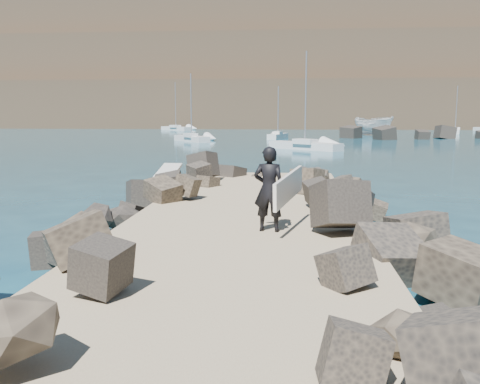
{
  "coord_description": "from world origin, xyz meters",
  "views": [
    {
      "loc": [
        1.14,
        -13.19,
        3.34
      ],
      "look_at": [
        0.0,
        -1.0,
        1.5
      ],
      "focal_mm": 40.0,
      "sensor_mm": 36.0,
      "label": 1
    }
  ],
  "objects": [
    {
      "name": "headland_buildings",
      "position": [
        16.81,
        152.19,
        33.97
      ],
      "size": [
        137.5,
        30.5,
        5.0
      ],
      "color": "white",
      "rests_on": "headland"
    },
    {
      "name": "ground",
      "position": [
        0.0,
        0.0,
        0.0
      ],
      "size": [
        800.0,
        800.0,
        0.0
      ],
      "primitive_type": "plane",
      "color": "#0F384C",
      "rests_on": "ground"
    },
    {
      "name": "sailboat_c",
      "position": [
        2.47,
        35.03,
        0.35
      ],
      "size": [
        6.58,
        5.96,
        8.77
      ],
      "color": "silver",
      "rests_on": "ground"
    },
    {
      "name": "sailboat_b",
      "position": [
        -0.37,
        53.96,
        0.35
      ],
      "size": [
        2.58,
        5.47,
        6.64
      ],
      "color": "silver",
      "rests_on": "ground"
    },
    {
      "name": "sailboat_e",
      "position": [
        -19.82,
        84.15,
        0.35
      ],
      "size": [
        6.51,
        6.19,
        8.85
      ],
      "color": "silver",
      "rests_on": "ground"
    },
    {
      "name": "riprap_left",
      "position": [
        -2.9,
        -1.5,
        0.5
      ],
      "size": [
        2.6,
        22.0,
        1.0
      ],
      "primitive_type": "cube",
      "color": "black",
      "rests_on": "ground"
    },
    {
      "name": "boat_imported",
      "position": [
        13.13,
        65.58,
        1.39
      ],
      "size": [
        6.4,
        7.42,
        2.78
      ],
      "primitive_type": "imported",
      "rotation": [
        0.0,
        0.0,
        0.62
      ],
      "color": "silver",
      "rests_on": "ground"
    },
    {
      "name": "surfer_with_board",
      "position": [
        0.74,
        -1.05,
        1.59
      ],
      "size": [
        1.17,
        2.39,
        1.97
      ],
      "color": "black",
      "rests_on": "jetty"
    },
    {
      "name": "sailboat_a",
      "position": [
        -10.0,
        46.82,
        0.35
      ],
      "size": [
        4.94,
        5.92,
        7.75
      ],
      "color": "silver",
      "rests_on": "ground"
    },
    {
      "name": "riprap_right",
      "position": [
        2.9,
        -1.5,
        0.5
      ],
      "size": [
        2.6,
        22.0,
        1.0
      ],
      "primitive_type": "cube",
      "color": "black",
      "rests_on": "ground"
    },
    {
      "name": "jetty",
      "position": [
        0.0,
        -2.0,
        0.3
      ],
      "size": [
        6.0,
        26.0,
        0.6
      ],
      "primitive_type": "cube",
      "color": "#8C7759",
      "rests_on": "ground"
    },
    {
      "name": "sailboat_d",
      "position": [
        27.0,
        73.97,
        0.35
      ],
      "size": [
        3.16,
        6.28,
        7.53
      ],
      "color": "silver",
      "rests_on": "ground"
    },
    {
      "name": "headland",
      "position": [
        10.0,
        160.0,
        16.0
      ],
      "size": [
        360.0,
        140.0,
        32.0
      ],
      "primitive_type": "cube",
      "color": "#2D4919",
      "rests_on": "ground"
    },
    {
      "name": "surfboard_resting",
      "position": [
        -3.14,
        4.67,
        1.04
      ],
      "size": [
        0.75,
        2.69,
        0.09
      ],
      "primitive_type": "cube",
      "rotation": [
        0.0,
        0.0,
        -0.03
      ],
      "color": "beige",
      "rests_on": "riprap_left"
    }
  ]
}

